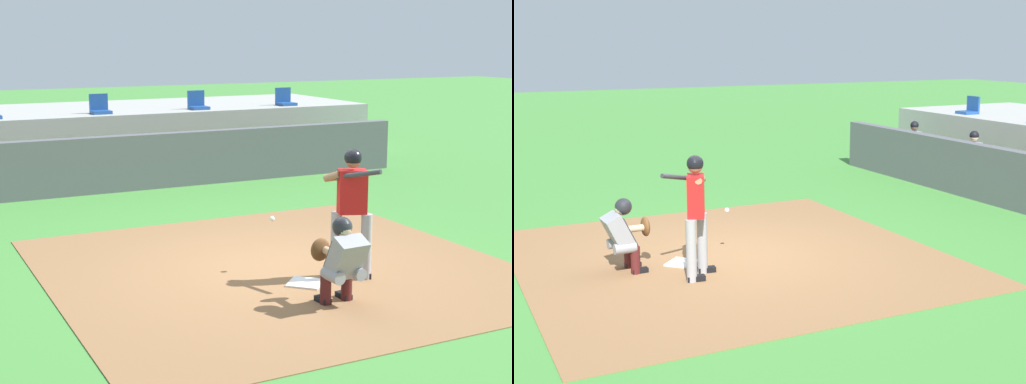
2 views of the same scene
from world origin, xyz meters
The scene contains 8 objects.
ground_plane centered at (0.00, 0.00, 0.00)m, with size 80.00×80.00×0.00m, color #428438.
dirt_infield centered at (0.00, 0.00, 0.01)m, with size 6.40×6.40×0.01m, color olive.
home_plate centered at (0.00, -0.80, 0.02)m, with size 0.44×0.44×0.02m, color white.
batter_at_plate centered at (0.69, -0.82, 1.04)m, with size 0.58×0.88×1.80m.
catcher_crouched centered at (-0.02, -1.68, 0.61)m, with size 0.49×2.04×1.13m.
dugout_player_0 centered at (-5.13, 7.34, 0.67)m, with size 0.49×0.70×1.30m.
dugout_player_1 centered at (-2.85, 7.34, 0.67)m, with size 0.49×0.70×1.30m.
stadium_seat_0 centered at (-5.20, 9.38, 1.53)m, with size 0.46×0.46×0.48m.
Camera 2 is at (10.11, -4.27, 3.39)m, focal length 50.40 mm.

